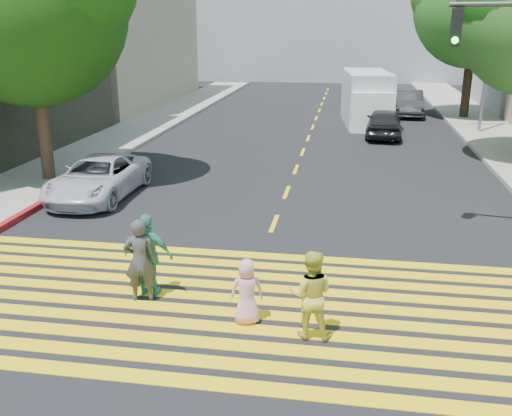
% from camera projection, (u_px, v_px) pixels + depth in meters
% --- Properties ---
extents(ground, '(120.00, 120.00, 0.00)m').
position_uv_depth(ground, '(227.00, 341.00, 9.58)').
color(ground, black).
extents(sidewalk_left, '(3.00, 40.00, 0.15)m').
position_uv_depth(sidewalk_left, '(160.00, 118.00, 31.51)').
color(sidewalk_left, gray).
rests_on(sidewalk_left, ground).
extents(curb_red, '(0.20, 8.00, 0.16)m').
position_uv_depth(curb_red, '(35.00, 208.00, 16.25)').
color(curb_red, maroon).
rests_on(curb_red, ground).
extents(crosswalk, '(13.40, 5.30, 0.01)m').
position_uv_depth(crosswalk, '(241.00, 306.00, 10.78)').
color(crosswalk, yellow).
rests_on(crosswalk, ground).
extents(lane_line, '(0.12, 34.40, 0.01)m').
position_uv_depth(lane_line, '(315.00, 122.00, 30.70)').
color(lane_line, yellow).
rests_on(lane_line, ground).
extents(building_left_tan, '(12.00, 16.00, 10.00)m').
position_uv_depth(building_left_tan, '(74.00, 25.00, 36.78)').
color(building_left_tan, tan).
rests_on(building_left_tan, ground).
extents(backdrop_block, '(30.00, 8.00, 12.00)m').
position_uv_depth(backdrop_block, '(335.00, 13.00, 52.77)').
color(backdrop_block, gray).
rests_on(backdrop_block, ground).
extents(pedestrian_man, '(0.69, 0.55, 1.65)m').
position_uv_depth(pedestrian_man, '(140.00, 260.00, 10.78)').
color(pedestrian_man, '#3A3A3C').
rests_on(pedestrian_man, ground).
extents(pedestrian_woman, '(0.76, 0.60, 1.56)m').
position_uv_depth(pedestrian_woman, '(311.00, 295.00, 9.51)').
color(pedestrian_woman, gold).
rests_on(pedestrian_woman, ground).
extents(pedestrian_child, '(0.68, 0.54, 1.21)m').
position_uv_depth(pedestrian_child, '(247.00, 292.00, 10.01)').
color(pedestrian_child, '#E195BE').
rests_on(pedestrian_child, ground).
extents(pedestrian_extra, '(0.99, 0.45, 1.66)m').
position_uv_depth(pedestrian_extra, '(149.00, 256.00, 10.98)').
color(pedestrian_extra, teal).
rests_on(pedestrian_extra, ground).
extents(white_sedan, '(2.07, 4.45, 1.23)m').
position_uv_depth(white_sedan, '(98.00, 178.00, 17.34)').
color(white_sedan, '#B9B5C7').
rests_on(white_sedan, ground).
extents(dark_car_near, '(1.82, 4.07, 1.36)m').
position_uv_depth(dark_car_near, '(384.00, 123.00, 26.54)').
color(dark_car_near, black).
rests_on(dark_car_near, ground).
extents(silver_car, '(2.21, 4.73, 1.34)m').
position_uv_depth(silver_car, '(374.00, 92.00, 38.32)').
color(silver_car, gray).
rests_on(silver_car, ground).
extents(dark_car_parked, '(1.67, 4.36, 1.42)m').
position_uv_depth(dark_car_parked, '(409.00, 103.00, 32.82)').
color(dark_car_parked, black).
rests_on(dark_car_parked, ground).
extents(white_van, '(2.69, 5.91, 2.70)m').
position_uv_depth(white_van, '(367.00, 100.00, 29.76)').
color(white_van, silver).
rests_on(white_van, ground).
extents(street_lamp, '(1.82, 0.61, 8.13)m').
position_uv_depth(street_lamp, '(487.00, 33.00, 25.94)').
color(street_lamp, gray).
rests_on(street_lamp, ground).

